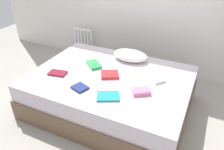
{
  "coord_description": "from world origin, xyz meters",
  "views": [
    {
      "loc": [
        1.05,
        -2.15,
        1.93
      ],
      "look_at": [
        0.0,
        0.05,
        0.48
      ],
      "focal_mm": 35.43,
      "sensor_mm": 36.0,
      "label": 1
    }
  ],
  "objects_px": {
    "textbook_navy": "(80,88)",
    "textbook_green": "(94,65)",
    "textbook_white": "(156,78)",
    "pillow": "(130,55)",
    "textbook_maroon": "(58,73)",
    "radiator": "(83,41)",
    "textbook_teal": "(108,96)",
    "textbook_pink": "(141,91)",
    "bed": "(110,92)",
    "textbook_red": "(109,75)"
  },
  "relations": [
    {
      "from": "pillow",
      "to": "textbook_navy",
      "type": "height_order",
      "value": "pillow"
    },
    {
      "from": "textbook_white",
      "to": "pillow",
      "type": "bearing_deg",
      "value": -178.27
    },
    {
      "from": "radiator",
      "to": "textbook_navy",
      "type": "height_order",
      "value": "radiator"
    },
    {
      "from": "pillow",
      "to": "textbook_teal",
      "type": "height_order",
      "value": "pillow"
    },
    {
      "from": "pillow",
      "to": "textbook_teal",
      "type": "xyz_separation_m",
      "value": [
        0.11,
        -0.94,
        -0.06
      ]
    },
    {
      "from": "textbook_red",
      "to": "radiator",
      "type": "bearing_deg",
      "value": 104.59
    },
    {
      "from": "textbook_navy",
      "to": "textbook_green",
      "type": "height_order",
      "value": "textbook_green"
    },
    {
      "from": "textbook_navy",
      "to": "textbook_teal",
      "type": "relative_size",
      "value": 0.7
    },
    {
      "from": "bed",
      "to": "textbook_green",
      "type": "xyz_separation_m",
      "value": [
        -0.31,
        0.13,
        0.27
      ]
    },
    {
      "from": "textbook_green",
      "to": "textbook_maroon",
      "type": "height_order",
      "value": "textbook_green"
    },
    {
      "from": "textbook_green",
      "to": "textbook_red",
      "type": "relative_size",
      "value": 1.14
    },
    {
      "from": "bed",
      "to": "textbook_pink",
      "type": "height_order",
      "value": "textbook_pink"
    },
    {
      "from": "radiator",
      "to": "bed",
      "type": "bearing_deg",
      "value": -46.03
    },
    {
      "from": "textbook_navy",
      "to": "textbook_green",
      "type": "relative_size",
      "value": 0.69
    },
    {
      "from": "textbook_navy",
      "to": "textbook_green",
      "type": "bearing_deg",
      "value": 122.18
    },
    {
      "from": "radiator",
      "to": "textbook_green",
      "type": "relative_size",
      "value": 1.95
    },
    {
      "from": "textbook_teal",
      "to": "textbook_white",
      "type": "distance_m",
      "value": 0.68
    },
    {
      "from": "textbook_teal",
      "to": "textbook_white",
      "type": "bearing_deg",
      "value": 31.12
    },
    {
      "from": "textbook_teal",
      "to": "textbook_white",
      "type": "height_order",
      "value": "textbook_white"
    },
    {
      "from": "textbook_maroon",
      "to": "textbook_red",
      "type": "bearing_deg",
      "value": 11.3
    },
    {
      "from": "radiator",
      "to": "textbook_teal",
      "type": "distance_m",
      "value": 2.11
    },
    {
      "from": "textbook_white",
      "to": "textbook_green",
      "type": "bearing_deg",
      "value": -139.62
    },
    {
      "from": "textbook_navy",
      "to": "textbook_teal",
      "type": "height_order",
      "value": "textbook_navy"
    },
    {
      "from": "pillow",
      "to": "radiator",
      "type": "bearing_deg",
      "value": 150.77
    },
    {
      "from": "pillow",
      "to": "textbook_green",
      "type": "distance_m",
      "value": 0.54
    },
    {
      "from": "radiator",
      "to": "textbook_teal",
      "type": "bearing_deg",
      "value": -50.56
    },
    {
      "from": "bed",
      "to": "textbook_red",
      "type": "distance_m",
      "value": 0.27
    },
    {
      "from": "textbook_red",
      "to": "textbook_maroon",
      "type": "distance_m",
      "value": 0.66
    },
    {
      "from": "textbook_green",
      "to": "textbook_white",
      "type": "relative_size",
      "value": 1.14
    },
    {
      "from": "textbook_green",
      "to": "textbook_pink",
      "type": "bearing_deg",
      "value": 17.95
    },
    {
      "from": "textbook_green",
      "to": "textbook_maroon",
      "type": "distance_m",
      "value": 0.5
    },
    {
      "from": "bed",
      "to": "radiator",
      "type": "relative_size",
      "value": 4.16
    },
    {
      "from": "pillow",
      "to": "textbook_pink",
      "type": "height_order",
      "value": "pillow"
    },
    {
      "from": "radiator",
      "to": "textbook_navy",
      "type": "bearing_deg",
      "value": -58.99
    },
    {
      "from": "textbook_teal",
      "to": "textbook_red",
      "type": "height_order",
      "value": "textbook_red"
    },
    {
      "from": "textbook_maroon",
      "to": "pillow",
      "type": "bearing_deg",
      "value": 38.35
    },
    {
      "from": "radiator",
      "to": "textbook_white",
      "type": "bearing_deg",
      "value": -31.6
    },
    {
      "from": "pillow",
      "to": "textbook_maroon",
      "type": "height_order",
      "value": "pillow"
    },
    {
      "from": "textbook_maroon",
      "to": "textbook_white",
      "type": "bearing_deg",
      "value": 9.47
    },
    {
      "from": "textbook_teal",
      "to": "bed",
      "type": "bearing_deg",
      "value": 86.26
    },
    {
      "from": "textbook_red",
      "to": "textbook_maroon",
      "type": "relative_size",
      "value": 0.97
    },
    {
      "from": "textbook_pink",
      "to": "radiator",
      "type": "bearing_deg",
      "value": 105.25
    },
    {
      "from": "textbook_red",
      "to": "textbook_teal",
      "type": "bearing_deg",
      "value": -95.01
    },
    {
      "from": "textbook_white",
      "to": "textbook_red",
      "type": "bearing_deg",
      "value": -123.88
    },
    {
      "from": "bed",
      "to": "textbook_teal",
      "type": "distance_m",
      "value": 0.53
    },
    {
      "from": "textbook_navy",
      "to": "textbook_white",
      "type": "bearing_deg",
      "value": 57.13
    },
    {
      "from": "pillow",
      "to": "textbook_navy",
      "type": "xyz_separation_m",
      "value": [
        -0.25,
        -0.93,
        -0.06
      ]
    },
    {
      "from": "textbook_white",
      "to": "textbook_navy",
      "type": "bearing_deg",
      "value": -103.18
    },
    {
      "from": "textbook_navy",
      "to": "textbook_pink",
      "type": "bearing_deg",
      "value": 36.94
    },
    {
      "from": "radiator",
      "to": "textbook_pink",
      "type": "distance_m",
      "value": 2.16
    }
  ]
}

